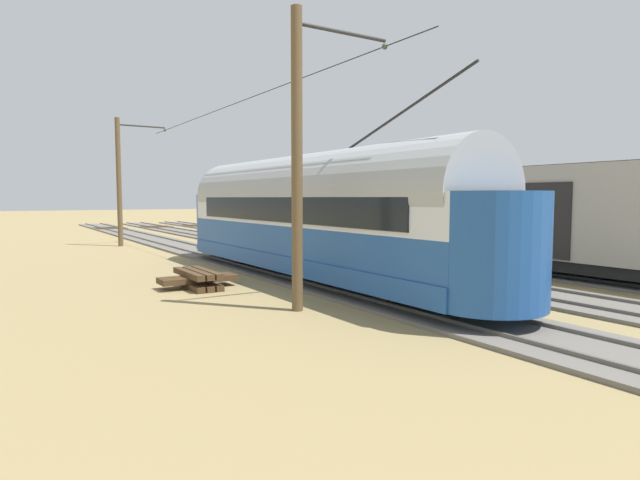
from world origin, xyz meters
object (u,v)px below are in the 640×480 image
Objects in this scene: boxcar_adjacent at (567,217)px; catenary_pole_foreground at (120,179)px; vintage_streetcar at (310,215)px; spare_tie_stack at (198,279)px; catenary_pole_mid_near at (300,155)px; switch_stand at (341,231)px; track_end_bumper at (260,240)px.

catenary_pole_foreground reaches higher than boxcar_adjacent.
vintage_streetcar reaches higher than spare_tie_stack.
vintage_streetcar is 5.01m from catenary_pole_mid_near.
switch_stand is at bearing 160.58° from catenary_pole_foreground.
catenary_pole_mid_near reaches higher than switch_stand.
catenary_pole_mid_near reaches higher than vintage_streetcar.
track_end_bumper reaches higher than spare_tie_stack.
catenary_pole_mid_near is 18.03m from track_end_bumper.
catenary_pole_foreground reaches higher than vintage_streetcar.
catenary_pole_mid_near is (10.88, -0.18, 1.73)m from boxcar_adjacent.
spare_tie_stack is (1.04, -4.69, -3.62)m from catenary_pole_mid_near.
switch_stand is 5.78m from track_end_bumper.
catenary_pole_foreground is 16.64m from spare_tie_stack.
spare_tie_stack is at bearing -11.72° from vintage_streetcar.
track_end_bumper is (4.11, -16.52, -1.76)m from boxcar_adjacent.
vintage_streetcar is at bearing -26.51° from boxcar_adjacent.
vintage_streetcar is at bearing -124.04° from catenary_pole_mid_near.
boxcar_adjacent is 6.83× the size of track_end_bumper.
switch_stand is 17.99m from spare_tie_stack.
spare_tie_stack is at bearing 56.17° from track_end_bumper.
catenary_pole_foreground is 8.87m from track_end_bumper.
spare_tie_stack is (3.69, -0.77, -1.99)m from vintage_streetcar.
vintage_streetcar reaches higher than switch_stand.
switch_stand reaches higher than track_end_bumper.
boxcar_adjacent is 5.13× the size of spare_tie_stack.
spare_tie_stack is 1.33× the size of track_end_bumper.
vintage_streetcar is 17.26m from catenary_pole_foreground.
boxcar_adjacent is 11.02m from catenary_pole_mid_near.
catenary_pole_foreground is 20.90m from catenary_pole_mid_near.
catenary_pole_mid_near reaches higher than boxcar_adjacent.
catenary_pole_foreground reaches higher than switch_stand.
track_end_bumper is at bearing -108.33° from vintage_streetcar.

